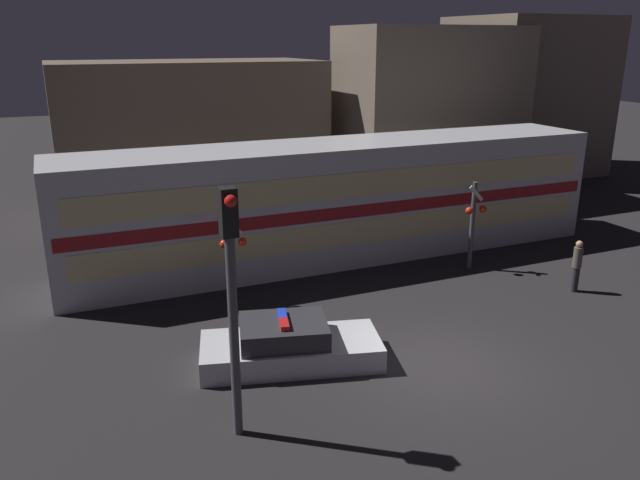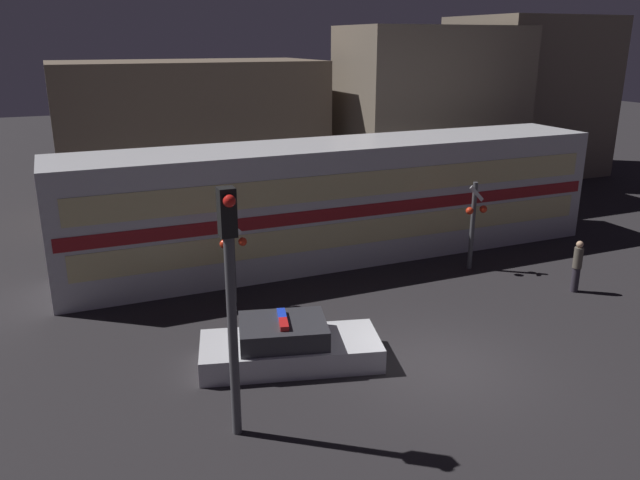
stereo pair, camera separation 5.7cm
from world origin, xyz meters
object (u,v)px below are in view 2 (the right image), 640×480
(pedestrian, at_px, (577,266))
(police_car, at_px, (288,346))
(crossing_signal_near, at_px, (474,221))
(traffic_light_corner, at_px, (231,291))
(train, at_px, (340,200))

(pedestrian, bearing_deg, police_car, -175.83)
(police_car, bearing_deg, pedestrian, 18.89)
(crossing_signal_near, xyz_separation_m, traffic_light_corner, (-9.92, -5.92, 1.33))
(police_car, xyz_separation_m, pedestrian, (9.74, 0.71, 0.40))
(police_car, relative_size, pedestrian, 2.80)
(traffic_light_corner, bearing_deg, police_car, 49.52)
(police_car, distance_m, traffic_light_corner, 3.96)
(traffic_light_corner, bearing_deg, pedestrian, 14.31)
(train, distance_m, crossing_signal_near, 4.65)
(police_car, relative_size, traffic_light_corner, 0.92)
(police_car, bearing_deg, traffic_light_corner, -115.76)
(pedestrian, distance_m, crossing_signal_near, 3.53)
(pedestrian, xyz_separation_m, traffic_light_corner, (-11.68, -2.98, 2.20))
(crossing_signal_near, bearing_deg, traffic_light_corner, -149.18)
(police_car, height_order, crossing_signal_near, crossing_signal_near)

